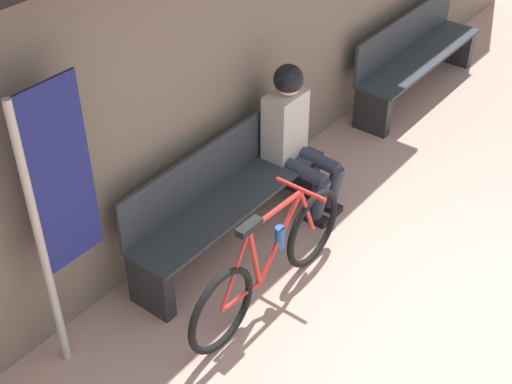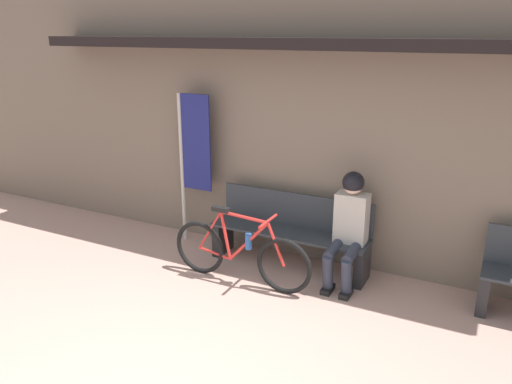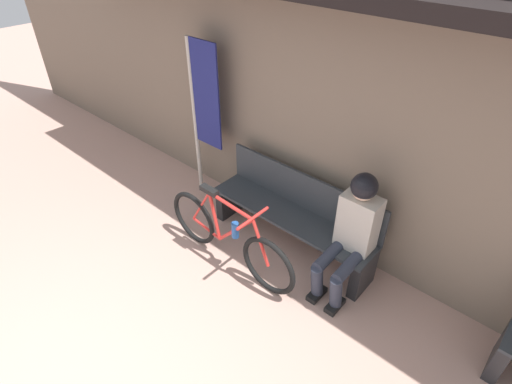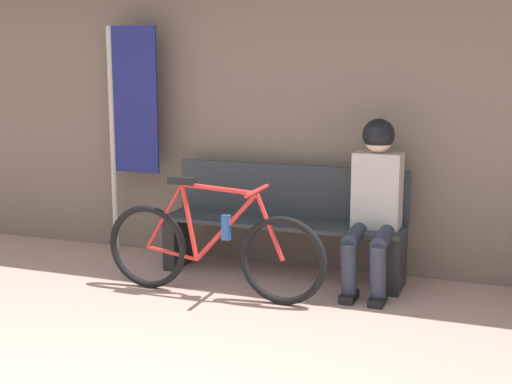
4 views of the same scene
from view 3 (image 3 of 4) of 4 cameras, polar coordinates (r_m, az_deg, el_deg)
name	(u,v)px [view 3 (image 3 of 4)]	position (r m, az deg, el deg)	size (l,w,h in m)	color
storefront_wall	(316,86)	(3.79, 8.60, 14.73)	(12.00, 0.56, 3.20)	#756656
park_bench_near	(293,215)	(4.14, 5.36, -3.27)	(1.85, 0.42, 0.84)	#2D3338
bicycle	(228,238)	(3.96, -3.99, -6.56)	(1.65, 0.40, 0.84)	black
person_seated	(353,228)	(3.61, 13.65, -5.08)	(0.34, 0.62, 1.23)	#2D3342
banner_pole	(202,105)	(4.58, -7.68, 12.27)	(0.45, 0.05, 1.91)	#B7B2A8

